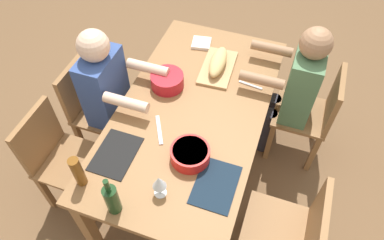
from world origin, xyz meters
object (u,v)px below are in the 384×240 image
chair_far_left (313,112)px  wine_bottle (112,199)px  chair_far_right (292,231)px  chair_near_center (94,105)px  serving_bowl_pasta (190,153)px  dining_table (192,117)px  napkin_stack (201,43)px  chair_near_right (59,155)px  wine_glass (159,183)px  beer_bottle (78,172)px  cutting_board (218,68)px  bread_loaf (218,62)px  diner_far_left (295,86)px  diner_near_center (110,92)px  serving_bowl_fruit (167,80)px

chair_far_left → wine_bottle: 1.63m
chair_far_right → chair_near_center: same height
chair_far_right → serving_bowl_pasta: bearing=-100.2°
dining_table → napkin_stack: napkin_stack is taller
chair_near_right → wine_glass: size_ratio=5.12×
wine_bottle → beer_bottle: 0.26m
cutting_board → bread_loaf: size_ratio=1.25×
chair_near_center → serving_bowl_pasta: 1.03m
beer_bottle → napkin_stack: size_ratio=1.57×
serving_bowl_pasta → wine_bottle: size_ratio=0.81×
bread_loaf → diner_far_left: bearing=95.2°
wine_glass → chair_near_center: bearing=-127.2°
diner_near_center → serving_bowl_pasta: 0.82m
diner_far_left → wine_bottle: diner_far_left is taller
dining_table → diner_near_center: diner_near_center is taller
diner_far_left → cutting_board: bearing=-84.8°
bread_loaf → cutting_board: bearing=0.0°
chair_near_center → napkin_stack: 0.95m
cutting_board → beer_bottle: 1.24m
dining_table → chair_far_right: (0.48, 0.79, -0.17)m
chair_far_right → napkin_stack: size_ratio=6.07×
wine_glass → napkin_stack: (-1.29, -0.19, -0.10)m
chair_far_right → chair_near_right: bearing=-90.0°
diner_near_center → serving_bowl_fruit: bearing=111.6°
diner_far_left → beer_bottle: size_ratio=5.45×
chair_near_center → wine_glass: bearing=52.8°
serving_bowl_fruit → dining_table: bearing=57.4°
chair_far_left → wine_bottle: (1.28, -0.95, 0.37)m
chair_near_center → wine_glass: size_ratio=5.12×
serving_bowl_pasta → wine_bottle: 0.52m
serving_bowl_pasta → napkin_stack: bearing=-165.1°
chair_far_left → napkin_stack: (-0.17, -0.95, 0.27)m
chair_far_right → serving_bowl_fruit: bearing=-121.7°
napkin_stack → chair_near_center: bearing=-44.3°
chair_far_left → diner_near_center: bearing=-71.0°
cutting_board → bread_loaf: bearing=0.0°
serving_bowl_fruit → beer_bottle: bearing=-11.1°
wine_bottle → chair_near_center: bearing=-141.3°
diner_far_left → bread_loaf: bearing=-84.8°
beer_bottle → wine_bottle: bearing=71.7°
chair_far_right → diner_near_center: (-0.48, -1.40, 0.21)m
diner_near_center → beer_bottle: size_ratio=5.45×
bread_loaf → chair_far_left: bearing=93.9°
chair_near_center → wine_glass: (0.63, 0.83, 0.37)m
serving_bowl_fruit → wine_bottle: size_ratio=0.78×
chair_near_right → wine_bottle: bearing=63.9°
wine_bottle → wine_glass: wine_bottle is taller
chair_near_center → cutting_board: (-0.43, 0.84, 0.27)m
diner_near_center → serving_bowl_fruit: 0.42m
cutting_board → chair_near_center: bearing=-62.7°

